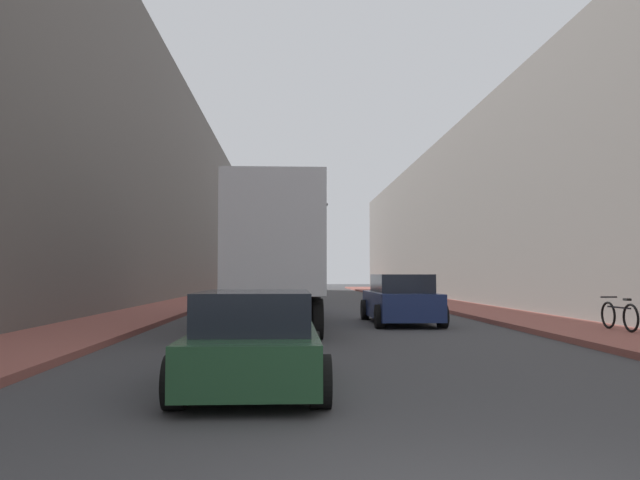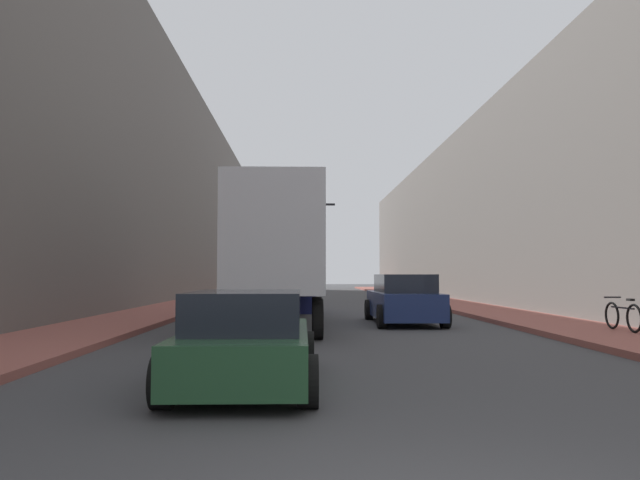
# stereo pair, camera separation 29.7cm
# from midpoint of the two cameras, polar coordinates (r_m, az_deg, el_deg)

# --- Properties ---
(sidewalk_right) EXTENTS (2.96, 80.00, 0.15)m
(sidewalk_right) POSITION_cam_midpoint_polar(r_m,az_deg,el_deg) (34.48, 10.36, -5.64)
(sidewalk_right) COLOR #9E564C
(sidewalk_right) RESTS_ON ground
(sidewalk_left) EXTENTS (2.96, 80.00, 0.15)m
(sidewalk_left) POSITION_cam_midpoint_polar(r_m,az_deg,el_deg) (34.06, -12.34, -5.65)
(sidewalk_left) COLOR #9E564C
(sidewalk_left) RESTS_ON ground
(building_right) EXTENTS (6.00, 80.00, 10.16)m
(building_right) POSITION_cam_midpoint_polar(r_m,az_deg,el_deg) (35.89, 17.27, 2.54)
(building_right) COLOR #66605B
(building_right) RESTS_ON ground
(building_left) EXTENTS (6.00, 80.00, 14.40)m
(building_left) POSITION_cam_midpoint_polar(r_m,az_deg,el_deg) (35.50, -19.39, 6.10)
(building_left) COLOR #66605B
(building_left) RESTS_ON ground
(semi_truck) EXTENTS (2.47, 13.45, 4.06)m
(semi_truck) POSITION_cam_midpoint_polar(r_m,az_deg,el_deg) (20.80, -4.25, -1.22)
(semi_truck) COLOR silver
(semi_truck) RESTS_ON ground
(sedan_car) EXTENTS (1.96, 4.30, 1.35)m
(sedan_car) POSITION_cam_midpoint_polar(r_m,az_deg,el_deg) (9.05, -6.87, -9.15)
(sedan_car) COLOR #234C2D
(sedan_car) RESTS_ON ground
(suv_car) EXTENTS (2.13, 4.92, 1.60)m
(suv_car) POSITION_cam_midpoint_polar(r_m,az_deg,el_deg) (20.51, 6.94, -5.47)
(suv_car) COLOR navy
(suv_car) RESTS_ON ground
(traffic_signal_gantry) EXTENTS (6.20, 0.35, 6.08)m
(traffic_signal_gantry) POSITION_cam_midpoint_polar(r_m,az_deg,el_deg) (37.23, -6.32, 1.10)
(traffic_signal_gantry) COLOR black
(traffic_signal_gantry) RESTS_ON ground
(parked_bicycle) EXTENTS (0.44, 1.82, 0.86)m
(parked_bicycle) POSITION_cam_midpoint_polar(r_m,az_deg,el_deg) (17.86, 25.25, -6.27)
(parked_bicycle) COLOR black
(parked_bicycle) RESTS_ON sidewalk_right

